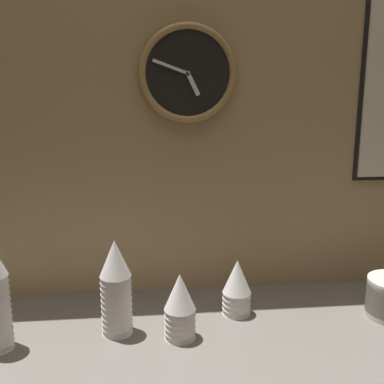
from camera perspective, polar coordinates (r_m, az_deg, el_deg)
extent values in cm
cube|color=slate|center=(134.78, 3.93, -16.36)|extent=(160.00, 56.00, 4.00)
cube|color=tan|center=(143.69, 2.47, 8.47)|extent=(160.00, 3.00, 105.00)
cone|color=white|center=(138.52, 5.31, -12.34)|extent=(8.09, 8.09, 9.59)
cone|color=white|center=(137.84, 5.32, -11.75)|extent=(8.09, 8.09, 9.59)
cone|color=white|center=(137.18, 5.34, -11.16)|extent=(8.09, 8.09, 9.59)
cone|color=white|center=(136.53, 5.35, -10.55)|extent=(8.09, 8.09, 9.59)
cone|color=white|center=(135.90, 5.37, -9.95)|extent=(8.09, 8.09, 9.59)
cone|color=white|center=(130.27, -8.87, -14.22)|extent=(8.09, 8.09, 9.59)
cone|color=white|center=(129.54, -8.89, -13.60)|extent=(8.09, 8.09, 9.59)
cone|color=white|center=(128.84, -8.92, -12.97)|extent=(8.09, 8.09, 9.59)
cone|color=white|center=(128.15, -8.94, -12.34)|extent=(8.09, 8.09, 9.59)
cone|color=white|center=(127.47, -8.97, -11.70)|extent=(8.09, 8.09, 9.59)
cone|color=white|center=(126.82, -9.00, -11.06)|extent=(8.09, 8.09, 9.59)
cone|color=white|center=(126.17, -9.02, -10.40)|extent=(8.09, 8.09, 9.59)
cone|color=white|center=(125.55, -9.05, -9.74)|extent=(8.09, 8.09, 9.59)
cone|color=white|center=(124.94, -9.08, -9.08)|extent=(8.09, 8.09, 9.59)
cone|color=white|center=(124.35, -9.10, -8.41)|extent=(8.09, 8.09, 9.59)
cone|color=white|center=(123.77, -9.13, -7.73)|extent=(8.09, 8.09, 9.59)
cone|color=white|center=(126.38, -1.43, -14.97)|extent=(8.09, 8.09, 9.59)
cone|color=white|center=(125.63, -1.44, -14.34)|extent=(8.09, 8.09, 9.59)
cone|color=white|center=(124.91, -1.44, -13.70)|extent=(8.09, 8.09, 9.59)
cone|color=white|center=(124.20, -1.45, -13.05)|extent=(8.09, 8.09, 9.59)
cone|color=white|center=(123.50, -1.45, -12.39)|extent=(8.09, 8.09, 9.59)
cone|color=white|center=(122.82, -1.46, -11.73)|extent=(8.09, 8.09, 9.59)
cylinder|color=black|center=(139.65, -0.52, 13.88)|extent=(26.77, 1.80, 26.77)
torus|color=#AD894C|center=(138.85, -0.49, 13.88)|extent=(27.68, 1.98, 27.68)
cube|color=white|center=(138.51, 0.15, 12.64)|extent=(4.00, 0.60, 6.55)
cube|color=white|center=(138.01, -2.57, 14.61)|extent=(10.10, 0.60, 4.36)
cylinder|color=white|center=(138.36, -0.47, 13.88)|extent=(1.34, 0.60, 1.34)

